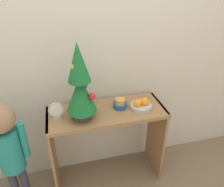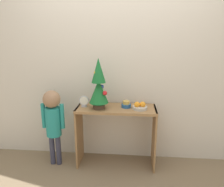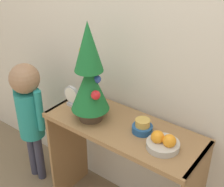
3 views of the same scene
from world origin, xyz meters
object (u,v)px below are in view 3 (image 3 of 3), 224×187
Objects in this scene: singing_bowl at (142,127)px; fruit_bowl at (163,143)px; child_figure at (29,107)px; desk_clock at (72,96)px; mini_tree at (89,76)px.

fruit_bowl is at bearing -19.19° from singing_bowl.
fruit_bowl is 0.17m from singing_bowl.
fruit_bowl is 1.05m from child_figure.
desk_clock is (-0.51, -0.03, 0.03)m from singing_bowl.
mini_tree is at bearing -167.71° from singing_bowl.
desk_clock reaches higher than singing_bowl.
singing_bowl is (-0.16, 0.06, 0.00)m from fruit_bowl.
desk_clock is 0.43m from child_figure.
fruit_bowl is at bearing 2.01° from child_figure.
desk_clock is at bearing -176.68° from singing_bowl.
child_figure is at bearing -170.48° from desk_clock.
fruit_bowl is (0.48, 0.01, -0.25)m from mini_tree.
mini_tree reaches higher than singing_bowl.
fruit_bowl is 1.50× the size of singing_bowl.
mini_tree reaches higher than child_figure.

